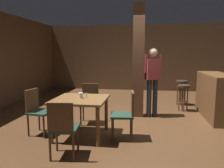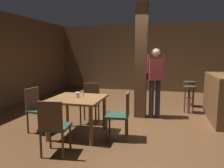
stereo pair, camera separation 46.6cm
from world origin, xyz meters
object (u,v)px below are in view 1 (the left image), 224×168
Objects in this scene: chair_west at (37,109)px; bar_counter at (212,95)px; dining_table at (81,104)px; bar_stool_mid at (181,87)px; chair_east at (126,112)px; bar_stool_near at (184,92)px; chair_north at (90,101)px; standing_person at (153,77)px; chair_south at (63,126)px; napkin_cup at (81,95)px; salt_shaker at (86,95)px.

bar_counter reaches higher than chair_west.
bar_counter is at bearing 30.57° from dining_table.
bar_stool_mid is at bearing 112.51° from bar_counter.
chair_east is 2.63m from bar_stool_near.
dining_table is at bearing -87.63° from chair_north.
standing_person is at bearing 33.95° from chair_west.
bar_stool_near is (2.29, 3.16, 0.04)m from chair_south.
standing_person is at bearing 47.52° from dining_table.
bar_stool_near is at bearing 44.12° from napkin_cup.
chair_west is 9.85× the size of salt_shaker.
chair_west reaches higher than salt_shaker.
chair_south is at bearing -89.07° from chair_north.
dining_table is at bearing -132.48° from standing_person.
chair_west is at bearing -146.05° from standing_person.
bar_counter is 0.80m from bar_stool_near.
salt_shaker is 0.05× the size of standing_person.
bar_counter is at bearing 16.17° from chair_north.
chair_south is at bearing -90.41° from napkin_cup.
chair_east is (0.91, -0.85, 0.00)m from chair_north.
bar_stool_near is (2.28, 2.21, -0.26)m from napkin_cup.
dining_table is 10.92× the size of salt_shaker.
chair_north is 1.00× the size of chair_east.
napkin_cup is 1.15× the size of salt_shaker.
napkin_cup is (-0.87, 0.01, 0.29)m from chair_east.
chair_north reaches higher than salt_shaker.
dining_table is at bearing -135.64° from bar_stool_near.
bar_counter is 2.28× the size of bar_stool_mid.
bar_counter reaches higher than bar_stool_mid.
chair_south is 0.99m from napkin_cup.
dining_table is 1.11× the size of chair_south.
bar_counter is at bearing 40.23° from chair_east.
salt_shaker is 3.23m from bar_counter.
napkin_cup is 0.11m from salt_shaker.
bar_stool_near is at bearing 44.68° from salt_shaker.
salt_shaker is (-0.78, 0.06, 0.29)m from chair_east.
bar_counter reaches higher than chair_north.
chair_west is 3.88m from bar_stool_near.
chair_south is 1.04m from salt_shaker.
chair_north is at bearing -138.25° from bar_stool_mid.
standing_person reaches higher than chair_east.
dining_table is 1.36× the size of bar_stool_near.
chair_south is 1.22× the size of bar_stool_near.
bar_stool_near is (2.32, 1.38, 0.04)m from chair_north.
chair_north is 1.22× the size of bar_stool_near.
chair_north and chair_east have the same top height.
chair_east is 0.83m from salt_shaker.
bar_stool_mid is (2.38, 2.13, 0.06)m from chair_north.
dining_table is 9.49× the size of napkin_cup.
standing_person is at bearing 47.18° from napkin_cup.
bar_stool_mid is at bearing 58.93° from chair_south.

